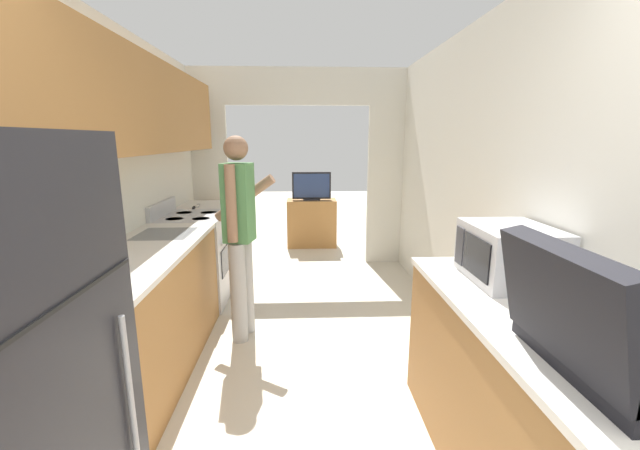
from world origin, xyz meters
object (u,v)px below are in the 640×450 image
(person, at_px, (240,233))
(microwave, at_px, (509,254))
(tv_cabinet, at_px, (312,223))
(knife, at_px, (195,207))
(suitcase, at_px, (599,334))
(range_oven, at_px, (195,258))
(television, at_px, (312,186))

(person, height_order, microwave, person)
(tv_cabinet, xyz_separation_m, knife, (-1.32, -1.64, 0.54))
(suitcase, xyz_separation_m, tv_cabinet, (-0.80, 4.87, -0.67))
(microwave, bearing_deg, knife, 133.56)
(range_oven, xyz_separation_m, microwave, (2.18, -1.92, 0.59))
(range_oven, height_order, person, person)
(range_oven, xyz_separation_m, knife, (-0.09, 0.47, 0.45))
(person, distance_m, tv_cabinet, 3.00)
(tv_cabinet, bearing_deg, television, -90.00)
(knife, bearing_deg, microwave, -55.98)
(range_oven, xyz_separation_m, tv_cabinet, (1.23, 2.11, -0.09))
(range_oven, xyz_separation_m, suitcase, (2.03, -2.76, 0.58))
(person, distance_m, television, 2.91)
(television, bearing_deg, range_oven, -120.72)
(range_oven, bearing_deg, suitcase, -53.65)
(person, relative_size, suitcase, 2.75)
(knife, bearing_deg, tv_cabinet, 41.65)
(microwave, height_order, tv_cabinet, microwave)
(suitcase, xyz_separation_m, knife, (-2.12, 3.23, -0.13))
(tv_cabinet, relative_size, television, 1.28)
(range_oven, relative_size, suitcase, 1.72)
(suitcase, bearing_deg, person, 125.93)
(television, bearing_deg, microwave, -76.60)
(suitcase, bearing_deg, microwave, 79.88)
(range_oven, bearing_deg, microwave, -41.34)
(tv_cabinet, xyz_separation_m, television, (-0.00, -0.04, 0.57))
(suitcase, relative_size, knife, 1.78)
(tv_cabinet, bearing_deg, knife, -128.81)
(range_oven, height_order, suitcase, suitcase)
(suitcase, bearing_deg, tv_cabinet, 99.33)
(tv_cabinet, bearing_deg, person, -102.63)
(suitcase, height_order, television, suitcase)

